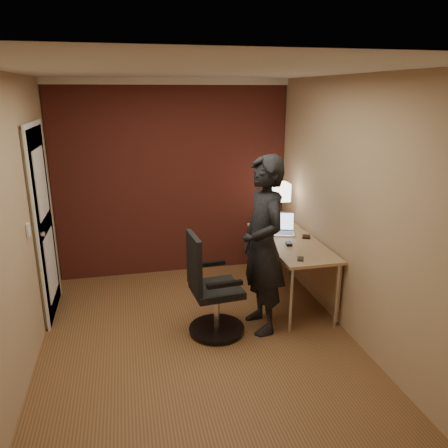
# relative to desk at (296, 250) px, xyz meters

# --- Properties ---
(room) EXTENTS (4.00, 4.00, 4.00)m
(room) POSITION_rel_desk_xyz_m (-1.53, 0.75, 0.77)
(room) COLOR brown
(room) RESTS_ON ground
(desk) EXTENTS (0.60, 1.50, 0.73)m
(desk) POSITION_rel_desk_xyz_m (0.00, 0.00, 0.00)
(desk) COLOR tan
(desk) RESTS_ON ground
(desk_lamp) EXTENTS (0.22, 0.22, 0.54)m
(desk_lamp) POSITION_rel_desk_xyz_m (-0.01, 0.61, 0.55)
(desk_lamp) COLOR silver
(desk_lamp) RESTS_ON desk
(laptop) EXTENTS (0.39, 0.35, 0.23)m
(laptop) POSITION_rel_desk_xyz_m (-0.09, 0.30, 0.19)
(laptop) COLOR silver
(laptop) RESTS_ON desk
(mouse) EXTENTS (0.08, 0.11, 0.03)m
(mouse) POSITION_rel_desk_xyz_m (-0.15, -0.15, 0.14)
(mouse) COLOR black
(mouse) RESTS_ON desk
(phone) EXTENTS (0.10, 0.13, 0.01)m
(phone) POSITION_rel_desk_xyz_m (-0.19, -0.57, 0.13)
(phone) COLOR black
(phone) RESTS_ON desk
(wallet) EXTENTS (0.13, 0.14, 0.02)m
(wallet) POSITION_rel_desk_xyz_m (0.13, 0.05, 0.14)
(wallet) COLOR black
(wallet) RESTS_ON desk
(office_chair) EXTENTS (0.56, 0.60, 1.03)m
(office_chair) POSITION_rel_desk_xyz_m (-1.11, -0.54, -0.15)
(office_chair) COLOR black
(office_chair) RESTS_ON ground
(person) EXTENTS (0.49, 0.69, 1.79)m
(person) POSITION_rel_desk_xyz_m (-0.58, -0.54, 0.29)
(person) COLOR black
(person) RESTS_ON ground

